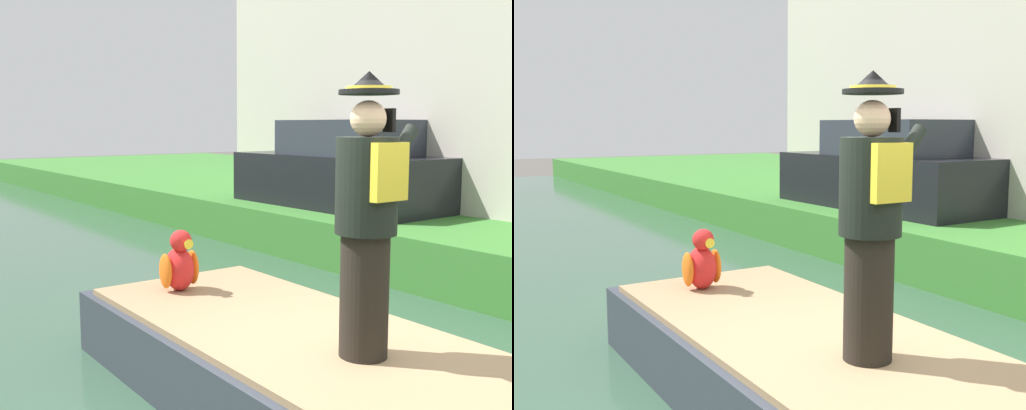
% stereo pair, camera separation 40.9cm
% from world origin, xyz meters
% --- Properties ---
extents(boat, '(1.83, 4.21, 0.61)m').
position_xyz_m(boat, '(0.00, 0.65, 0.40)').
color(boat, '#333842').
rests_on(boat, canal_water).
extents(person_pirate, '(0.61, 0.42, 1.85)m').
position_xyz_m(person_pirate, '(-0.00, -0.09, 1.64)').
color(person_pirate, black).
rests_on(person_pirate, boat).
extents(parrot_plush, '(0.36, 0.35, 0.57)m').
position_xyz_m(parrot_plush, '(-0.18, 2.07, 0.95)').
color(parrot_plush, red).
rests_on(parrot_plush, boat).
extents(parked_car_dark, '(1.78, 4.04, 1.50)m').
position_xyz_m(parked_car_dark, '(4.70, 5.03, 1.43)').
color(parked_car_dark, black).
rests_on(parked_car_dark, grass_bank_far).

